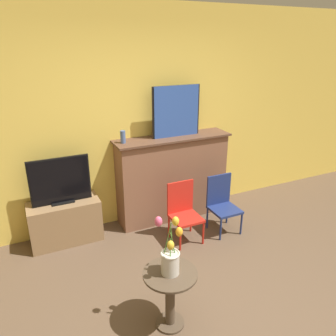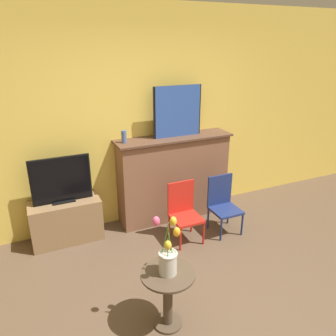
% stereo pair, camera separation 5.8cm
% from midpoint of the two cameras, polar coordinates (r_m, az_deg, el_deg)
% --- Properties ---
extents(ground_plane, '(14.00, 14.00, 0.00)m').
position_cam_midpoint_polar(ground_plane, '(3.11, 9.70, -25.60)').
color(ground_plane, brown).
extents(wall_back, '(8.00, 0.06, 2.70)m').
position_cam_midpoint_polar(wall_back, '(4.15, -6.06, 8.46)').
color(wall_back, '#EAC651').
rests_on(wall_back, ground).
extents(fireplace_mantel, '(1.53, 0.39, 1.13)m').
position_cam_midpoint_polar(fireplace_mantel, '(4.35, 0.38, -1.51)').
color(fireplace_mantel, brown).
rests_on(fireplace_mantel, ground).
extents(painting, '(0.64, 0.03, 0.63)m').
position_cam_midpoint_polar(painting, '(4.12, 1.05, 9.83)').
color(painting, black).
rests_on(painting, fireplace_mantel).
extents(mantel_candle, '(0.06, 0.06, 0.15)m').
position_cam_midpoint_polar(mantel_candle, '(3.92, -8.28, 5.38)').
color(mantel_candle, '#4C6699').
rests_on(mantel_candle, fireplace_mantel).
extents(tv_stand, '(0.81, 0.36, 0.51)m').
position_cam_midpoint_polar(tv_stand, '(4.12, -17.80, -8.92)').
color(tv_stand, olive).
rests_on(tv_stand, ground).
extents(tv_monitor, '(0.67, 0.12, 0.55)m').
position_cam_midpoint_polar(tv_monitor, '(3.90, -18.66, -2.22)').
color(tv_monitor, black).
rests_on(tv_monitor, tv_stand).
extents(chair_red, '(0.34, 0.34, 0.71)m').
position_cam_midpoint_polar(chair_red, '(3.93, 2.28, -7.27)').
color(chair_red, red).
rests_on(chair_red, ground).
extents(chair_blue, '(0.34, 0.34, 0.71)m').
position_cam_midpoint_polar(chair_blue, '(4.16, 8.99, -5.82)').
color(chair_blue, navy).
rests_on(chair_blue, ground).
extents(side_table, '(0.44, 0.44, 0.53)m').
position_cam_midpoint_polar(side_table, '(2.86, -0.25, -20.68)').
color(side_table, '#4C3D2D').
rests_on(side_table, ground).
extents(vase_tulips, '(0.20, 0.19, 0.50)m').
position_cam_midpoint_polar(vase_tulips, '(2.65, -0.25, -15.10)').
color(vase_tulips, beige).
rests_on(vase_tulips, side_table).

